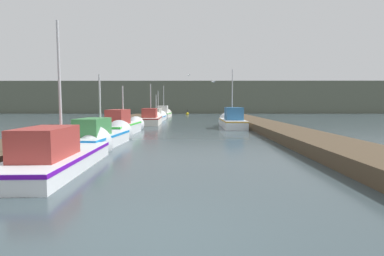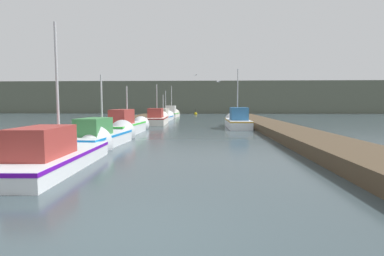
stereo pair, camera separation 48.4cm
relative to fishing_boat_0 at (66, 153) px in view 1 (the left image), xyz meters
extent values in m
plane|color=#38474C|center=(3.44, -5.25, -0.39)|extent=(200.00, 200.00, 0.00)
cube|color=#4C3D2B|center=(-2.51, 10.75, -0.14)|extent=(2.50, 40.00, 0.51)
cube|color=#4C3D2B|center=(9.40, 10.75, -0.14)|extent=(2.50, 40.00, 0.51)
cube|color=#565B4C|center=(3.44, 53.17, 2.58)|extent=(120.00, 16.00, 5.94)
cube|color=silver|center=(0.03, -0.69, -0.15)|extent=(1.90, 5.21, 0.49)
cube|color=#590DA5|center=(0.03, -0.69, 0.03)|extent=(1.93, 5.25, 0.10)
cone|color=silver|center=(-0.09, 2.37, -0.15)|extent=(1.66, 1.03, 1.63)
cube|color=#99332D|center=(0.05, -1.33, 0.51)|extent=(1.20, 2.05, 0.82)
cylinder|color=#B2B2B7|center=(0.01, -0.30, 2.05)|extent=(0.08, 0.08, 3.90)
cube|color=silver|center=(-0.24, 3.91, -0.11)|extent=(1.82, 4.62, 0.57)
cube|color=blue|center=(-0.24, 3.91, 0.12)|extent=(1.85, 4.66, 0.10)
cone|color=silver|center=(-0.09, 6.61, -0.11)|extent=(1.53, 0.95, 1.49)
cube|color=#387A42|center=(-0.27, 3.35, 0.55)|extent=(1.13, 1.88, 0.74)
cylinder|color=#B2B2B7|center=(-0.22, 4.25, 1.51)|extent=(0.08, 0.08, 2.67)
cube|color=silver|center=(-0.41, 8.97, -0.05)|extent=(1.51, 5.25, 0.69)
cube|color=green|center=(-0.41, 8.97, 0.24)|extent=(1.54, 5.28, 0.10)
cone|color=silver|center=(-0.28, 12.19, -0.05)|extent=(1.29, 1.29, 1.24)
cube|color=#99332D|center=(-0.44, 8.32, 0.74)|extent=(1.04, 2.12, 0.88)
cylinder|color=#B2B2B7|center=(-0.39, 9.36, 1.46)|extent=(0.08, 0.08, 2.32)
cube|color=silver|center=(7.09, 14.27, -0.07)|extent=(1.65, 5.06, 0.65)
cube|color=gold|center=(7.09, 14.27, 0.20)|extent=(1.68, 5.09, 0.10)
cone|color=silver|center=(7.07, 17.37, -0.07)|extent=(1.54, 1.16, 1.54)
cube|color=#2D6699|center=(7.10, 13.64, 0.74)|extent=(1.28, 1.73, 0.96)
cylinder|color=#B2B2B7|center=(7.09, 14.65, 2.24)|extent=(0.08, 0.08, 3.96)
cube|color=silver|center=(0.07, 17.89, -0.07)|extent=(1.96, 4.95, 0.66)
cube|color=maroon|center=(0.07, 17.89, 0.20)|extent=(1.99, 4.99, 0.10)
cone|color=silver|center=(-0.05, 20.86, -0.07)|extent=(1.71, 1.13, 1.67)
cube|color=#99332D|center=(0.10, 17.28, 0.67)|extent=(1.30, 1.97, 0.82)
cylinder|color=#B2B2B7|center=(0.06, 18.26, 1.77)|extent=(0.08, 0.08, 3.02)
cube|color=silver|center=(-0.18, 23.61, -0.15)|extent=(1.87, 4.89, 0.48)
cube|color=#247FD3|center=(-0.18, 23.61, 0.03)|extent=(1.90, 4.92, 0.10)
cone|color=silver|center=(-0.07, 26.62, -0.15)|extent=(1.65, 1.27, 1.60)
cube|color=#B2AD9E|center=(-0.20, 23.00, 0.50)|extent=(1.26, 1.89, 0.83)
cylinder|color=#B2B2B7|center=(-0.17, 23.97, 1.27)|extent=(0.08, 0.08, 2.35)
cube|color=silver|center=(-0.43, 27.82, -0.14)|extent=(1.43, 4.41, 0.51)
cube|color=#2264A1|center=(-0.43, 27.82, 0.06)|extent=(1.46, 4.44, 0.10)
cone|color=silver|center=(-0.49, 30.49, -0.14)|extent=(1.29, 0.97, 1.27)
cube|color=#B2AD9E|center=(-0.42, 27.28, 0.50)|extent=(0.96, 1.43, 0.77)
cylinder|color=#B2B2B7|center=(-0.44, 28.15, 1.59)|extent=(0.08, 0.08, 2.94)
cube|color=silver|center=(-0.18, 32.02, -0.11)|extent=(1.99, 4.00, 0.56)
cube|color=green|center=(-0.18, 32.02, 0.11)|extent=(2.02, 4.04, 0.10)
cone|color=silver|center=(-0.05, 34.32, -0.11)|extent=(1.72, 0.80, 1.68)
cube|color=silver|center=(-0.21, 31.53, 0.68)|extent=(1.36, 1.20, 1.02)
cylinder|color=#B2B2B7|center=(-0.16, 32.31, 2.03)|extent=(0.08, 0.08, 3.73)
cylinder|color=#473523|center=(-1.25, 1.19, 0.09)|extent=(0.21, 0.21, 0.96)
cylinder|color=silver|center=(-1.25, 1.19, 0.58)|extent=(0.24, 0.24, 0.04)
cylinder|color=#473523|center=(-1.31, 35.17, 0.29)|extent=(0.31, 0.31, 1.38)
cylinder|color=silver|center=(-1.31, 35.17, 1.00)|extent=(0.35, 0.35, 0.04)
sphere|color=gold|center=(2.95, 40.25, -0.26)|extent=(0.49, 0.49, 0.49)
cylinder|color=black|center=(2.95, 40.25, 0.24)|extent=(0.06, 0.06, 0.50)
ellipsoid|color=white|center=(3.48, 21.90, 4.42)|extent=(0.29, 0.30, 0.12)
cube|color=gray|center=(3.38, 22.00, 4.44)|extent=(0.28, 0.27, 0.07)
cube|color=gray|center=(3.58, 21.81, 4.44)|extent=(0.28, 0.27, 0.07)
ellipsoid|color=white|center=(5.53, 13.92, 3.19)|extent=(0.31, 0.26, 0.12)
cube|color=gray|center=(5.59, 13.80, 3.21)|extent=(0.24, 0.30, 0.07)
cube|color=gray|center=(5.46, 14.04, 3.21)|extent=(0.24, 0.30, 0.07)
camera|label=1|loc=(4.04, -9.31, 1.58)|focal=28.00mm
camera|label=2|loc=(4.53, -9.30, 1.58)|focal=28.00mm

